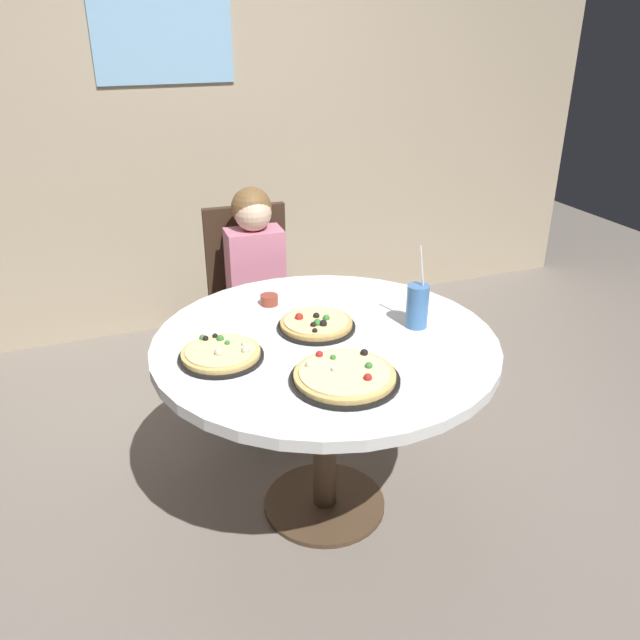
{
  "coord_description": "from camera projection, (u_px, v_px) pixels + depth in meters",
  "views": [
    {
      "loc": [
        -0.76,
        -1.87,
        1.78
      ],
      "look_at": [
        0.0,
        0.05,
        0.8
      ],
      "focal_mm": 36.21,
      "sensor_mm": 36.0,
      "label": 1
    }
  ],
  "objects": [
    {
      "name": "pizza_veggie",
      "position": [
        317.0,
        324.0,
        2.33
      ],
      "size": [
        0.28,
        0.28,
        0.05
      ],
      "color": "black",
      "rests_on": "dining_table"
    },
    {
      "name": "wall_with_window",
      "position": [
        196.0,
        80.0,
        3.6
      ],
      "size": [
        5.2,
        0.13,
        2.9
      ],
      "color": "tan",
      "rests_on": "ground_plane"
    },
    {
      "name": "dining_table",
      "position": [
        325.0,
        363.0,
        2.31
      ],
      "size": [
        1.22,
        1.22,
        0.75
      ],
      "color": "white",
      "rests_on": "ground_plane"
    },
    {
      "name": "sauce_bowl",
      "position": [
        269.0,
        300.0,
        2.52
      ],
      "size": [
        0.07,
        0.07,
        0.04
      ],
      "primitive_type": "cylinder",
      "color": "brown",
      "rests_on": "dining_table"
    },
    {
      "name": "pizza_pepperoni",
      "position": [
        221.0,
        354.0,
        2.13
      ],
      "size": [
        0.28,
        0.28,
        0.05
      ],
      "color": "black",
      "rests_on": "dining_table"
    },
    {
      "name": "chair_wooden",
      "position": [
        252.0,
        293.0,
        3.19
      ],
      "size": [
        0.42,
        0.42,
        0.95
      ],
      "color": "#382619",
      "rests_on": "ground_plane"
    },
    {
      "name": "pizza_cheese",
      "position": [
        345.0,
        376.0,
        2.0
      ],
      "size": [
        0.35,
        0.35,
        0.05
      ],
      "color": "black",
      "rests_on": "dining_table"
    },
    {
      "name": "diner_child",
      "position": [
        261.0,
        317.0,
        3.06
      ],
      "size": [
        0.27,
        0.42,
        1.08
      ],
      "color": "#3F4766",
      "rests_on": "ground_plane"
    },
    {
      "name": "soda_cup",
      "position": [
        417.0,
        306.0,
        2.32
      ],
      "size": [
        0.08,
        0.08,
        0.31
      ],
      "color": "#3F72B2",
      "rests_on": "dining_table"
    },
    {
      "name": "ground_plane",
      "position": [
        325.0,
        505.0,
        2.59
      ],
      "size": [
        8.0,
        8.0,
        0.0
      ],
      "primitive_type": "plane",
      "color": "slate"
    }
  ]
}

